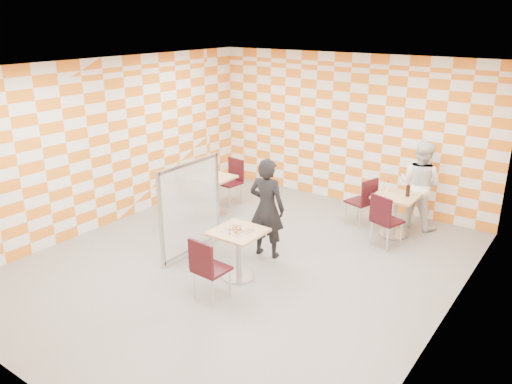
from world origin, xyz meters
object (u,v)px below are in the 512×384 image
chair_main_front (207,266)px  chair_empty_near (187,196)px  chair_empty_far (232,178)px  man_dark (267,208)px  second_table (395,208)px  man_white (420,184)px  soda_bottle (408,191)px  sport_bottle (388,187)px  empty_table (214,189)px  main_table (238,246)px  chair_second_side (364,198)px  chair_second_front (384,217)px  partition (191,208)px

chair_main_front → chair_empty_near: same height
chair_empty_far → man_dark: man_dark is taller
second_table → chair_main_front: size_ratio=0.81×
chair_main_front → man_white: bearing=71.5°
man_dark → soda_bottle: 2.53m
second_table → sport_bottle: size_ratio=3.75×
second_table → man_dark: (-1.38, -1.94, 0.30)m
empty_table → sport_bottle: 3.26m
man_dark → sport_bottle: size_ratio=8.11×
second_table → man_dark: 2.40m
main_table → second_table: (1.30, 2.79, 0.00)m
main_table → chair_second_side: bearing=76.1°
second_table → man_white: (0.18, 0.65, 0.30)m
chair_second_front → chair_empty_near: size_ratio=1.00×
soda_bottle → man_white: bearing=88.9°
main_table → empty_table: (-1.94, 1.73, 0.00)m
chair_second_front → sport_bottle: sport_bottle is taller
chair_empty_near → man_white: 4.24m
chair_empty_far → man_dark: bearing=-39.0°
chair_second_front → soda_bottle: size_ratio=4.02×
man_white → chair_second_front: bearing=92.5°
chair_second_front → man_white: size_ratio=0.58×
empty_table → chair_empty_near: bearing=-97.3°
main_table → man_dark: size_ratio=0.46×
chair_second_side → sport_bottle: (0.40, 0.05, 0.29)m
main_table → second_table: size_ratio=1.00×
chair_second_front → man_white: 1.27m
main_table → man_dark: 0.90m
partition → main_table: bearing=-10.1°
chair_empty_near → partition: partition is taller
chair_empty_far → empty_table: bearing=-84.4°
chair_second_front → chair_empty_near: same height
chair_empty_far → soda_bottle: soda_bottle is taller
empty_table → chair_second_front: chair_second_front is taller
empty_table → sport_bottle: size_ratio=3.75×
chair_second_side → chair_empty_near: (-2.72, -1.77, 0.00)m
chair_empty_near → chair_empty_far: bearing=89.2°
partition → chair_empty_near: bearing=136.5°
chair_empty_near → soda_bottle: (3.49, 1.77, 0.31)m
empty_table → main_table: bearing=-41.8°
chair_main_front → chair_second_front: 3.24m
main_table → man_white: 3.75m
chair_second_side → man_dark: 2.15m
empty_table → chair_main_front: 3.21m
chair_empty_near → soda_bottle: size_ratio=4.02×
second_table → partition: (-2.41, -2.59, 0.28)m
chair_second_front → sport_bottle: 0.77m
chair_second_front → soda_bottle: (0.14, 0.64, 0.31)m
chair_second_side → partition: bearing=-124.4°
chair_second_side → second_table: bearing=-4.5°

